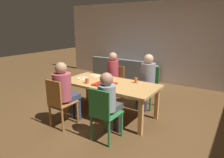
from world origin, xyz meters
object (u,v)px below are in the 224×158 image
object	(u,v)px
chair_3	(59,102)
plate_0	(82,78)
chair_2	(115,81)
plate_1	(95,75)
person_0	(109,100)
person_1	(147,77)
drinking_glass_1	(87,81)
chair_0	(104,113)
chair_1	(149,86)
drinking_glass_0	(136,80)
pizza_box_0	(105,84)
dining_table	(109,86)
person_2	(111,73)
couch	(124,73)
person_3	(64,88)

from	to	relation	value
chair_3	plate_0	size ratio (longest dim) A/B	3.84
chair_2	plate_1	xyz separation A→B (m)	(-0.14, -0.66, 0.27)
person_0	plate_1	size ratio (longest dim) A/B	5.33
person_1	plate_0	xyz separation A→B (m)	(-1.21, -0.88, -0.01)
chair_3	plate_0	world-z (taller)	chair_3
person_1	chair_2	world-z (taller)	person_1
person_1	drinking_glass_1	size ratio (longest dim) A/B	12.21
chair_0	person_0	world-z (taller)	person_0
chair_3	drinking_glass_1	bearing A→B (deg)	79.83
chair_1	drinking_glass_0	xyz separation A→B (m)	(-0.02, -0.67, 0.29)
chair_3	drinking_glass_1	distance (m)	0.74
chair_2	drinking_glass_1	size ratio (longest dim) A/B	8.24
plate_0	plate_1	size ratio (longest dim) A/B	1.13
pizza_box_0	plate_1	size ratio (longest dim) A/B	1.82
chair_1	pizza_box_0	distance (m)	1.26
chair_0	plate_0	xyz separation A→B (m)	(-1.21, 0.85, 0.23)
chair_1	pizza_box_0	xyz separation A→B (m)	(-0.50, -1.13, 0.24)
drinking_glass_1	chair_1	bearing A→B (deg)	55.50
dining_table	drinking_glass_1	world-z (taller)	drinking_glass_1
person_2	drinking_glass_0	xyz separation A→B (m)	(0.97, -0.52, 0.06)
couch	pizza_box_0	bearing A→B (deg)	-67.81
plate_0	drinking_glass_1	xyz separation A→B (m)	(0.35, -0.25, 0.04)
dining_table	pizza_box_0	size ratio (longest dim) A/B	5.12
chair_1	couch	xyz separation A→B (m)	(-1.59, 1.55, -0.22)
chair_3	plate_1	world-z (taller)	chair_3
person_0	drinking_glass_0	distance (m)	1.05
person_3	plate_1	xyz separation A→B (m)	(-0.14, 1.12, 0.00)
person_2	pizza_box_0	xyz separation A→B (m)	(0.48, -0.98, 0.02)
pizza_box_0	drinking_glass_1	world-z (taller)	drinking_glass_1
dining_table	person_1	xyz separation A→B (m)	(0.50, 0.83, 0.10)
plate_1	person_2	bearing A→B (deg)	74.53
chair_1	person_1	size ratio (longest dim) A/B	0.75
chair_0	drinking_glass_1	world-z (taller)	chair_0
dining_table	person_3	size ratio (longest dim) A/B	1.64
person_0	couch	world-z (taller)	person_0
chair_0	person_3	xyz separation A→B (m)	(-0.98, 0.08, 0.23)
plate_1	drinking_glass_0	bearing A→B (deg)	-0.45
chair_0	chair_2	world-z (taller)	chair_0
dining_table	pizza_box_0	world-z (taller)	pizza_box_0
plate_1	drinking_glass_1	bearing A→B (deg)	-66.31
person_0	chair_3	distance (m)	1.03
pizza_box_0	plate_1	xyz separation A→B (m)	(-0.62, 0.47, -0.00)
person_0	dining_table	bearing A→B (deg)	123.57
chair_0	plate_0	world-z (taller)	chair_0
chair_3	person_3	world-z (taller)	person_3
plate_1	drinking_glass_0	world-z (taller)	drinking_glass_0
couch	chair_2	bearing A→B (deg)	-68.53
dining_table	drinking_glass_0	world-z (taller)	drinking_glass_0
person_2	person_3	size ratio (longest dim) A/B	0.99
person_0	plate_1	world-z (taller)	person_0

